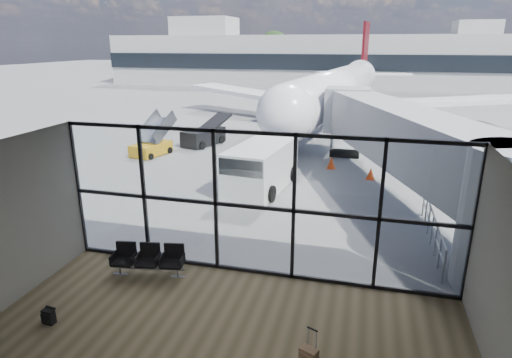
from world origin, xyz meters
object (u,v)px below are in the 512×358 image
at_px(airliner, 339,89).
at_px(service_van, 260,167).
at_px(mobile_stairs, 152,147).
at_px(seating_row, 149,258).
at_px(backpack, 48,317).
at_px(belt_loader, 205,135).

xyz_separation_m(airliner, service_van, (-2.17, -20.97, -1.70)).
relative_size(service_van, mobile_stairs, 1.60).
distance_m(seating_row, mobile_stairs, 15.18).
bearing_deg(seating_row, service_van, 71.71).
bearing_deg(backpack, airliner, 87.69).
xyz_separation_m(seating_row, airliner, (3.53, 29.69, 2.27)).
distance_m(airliner, belt_loader, 15.26).
distance_m(seating_row, backpack, 3.21).
height_order(seating_row, airliner, airliner).
bearing_deg(service_van, belt_loader, 133.51).
xyz_separation_m(seating_row, backpack, (-1.31, -2.91, -0.33)).
distance_m(backpack, service_van, 11.97).
bearing_deg(airliner, belt_loader, -116.08).
height_order(airliner, mobile_stairs, airliner).
xyz_separation_m(service_van, belt_loader, (-6.08, 8.31, -0.48)).
bearing_deg(mobile_stairs, airliner, 70.58).
relative_size(seating_row, backpack, 5.01).
relative_size(service_van, belt_loader, 1.19).
xyz_separation_m(service_van, mobile_stairs, (-8.31, 4.77, -0.61)).
distance_m(seating_row, service_van, 8.85).
bearing_deg(service_van, airliner, 91.41).
bearing_deg(backpack, seating_row, 71.93).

